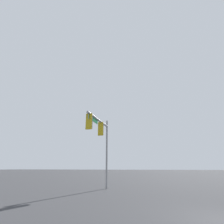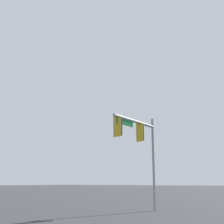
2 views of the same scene
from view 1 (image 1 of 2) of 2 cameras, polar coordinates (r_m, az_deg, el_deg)
The scene contains 1 object.
signal_pole_near at distance 16.10m, azimuth -4.04°, elevation -6.49°, with size 5.20×0.60×6.64m.
Camera 1 is at (8.06, -2.17, 1.87)m, focal length 28.00 mm.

